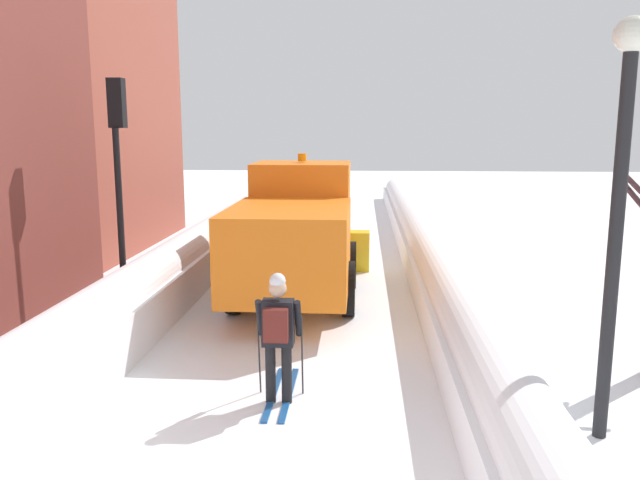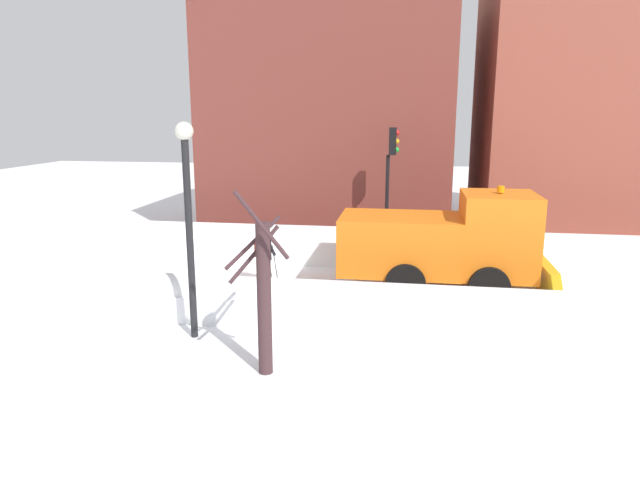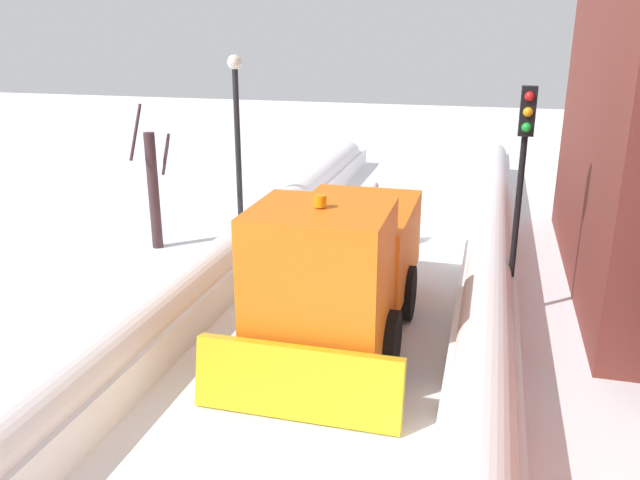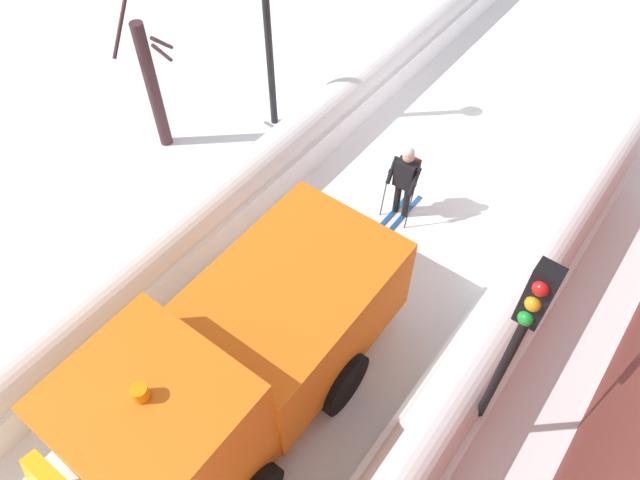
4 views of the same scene
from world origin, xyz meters
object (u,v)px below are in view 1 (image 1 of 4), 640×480
object	(u,v)px
skier	(278,332)
street_lamp	(620,179)
traffic_light_pole	(119,154)
plow_truck	(296,233)

from	to	relation	value
skier	street_lamp	world-z (taller)	street_lamp
skier	traffic_light_pole	bearing A→B (deg)	134.35
street_lamp	skier	bearing A→B (deg)	170.32
skier	traffic_light_pole	size ratio (longest dim) A/B	0.39
street_lamp	plow_truck	bearing A→B (deg)	126.05
traffic_light_pole	street_lamp	distance (m)	8.53
traffic_light_pole	plow_truck	bearing A→B (deg)	28.92
plow_truck	skier	xyz separation A→B (m)	(0.29, -5.23, -0.48)
plow_truck	traffic_light_pole	size ratio (longest dim) A/B	1.30
plow_truck	traffic_light_pole	xyz separation A→B (m)	(-3.13, -1.73, 1.73)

